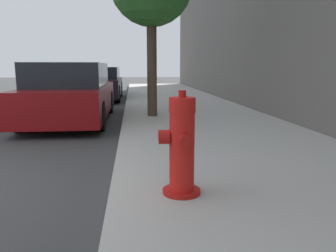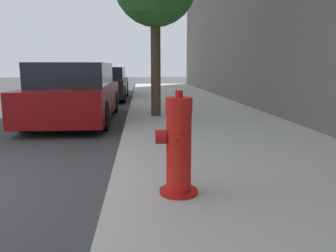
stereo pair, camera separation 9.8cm
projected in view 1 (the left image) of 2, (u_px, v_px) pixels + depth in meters
sidewalk_slab at (281, 186)px, 3.46m from camera, size 3.57×40.00×0.16m
fire_hydrant at (181, 147)px, 3.00m from camera, size 0.39×0.39×0.96m
parked_car_near at (71, 94)px, 7.97m from camera, size 1.80×4.49×1.42m
parked_car_mid at (99, 84)px, 13.33m from camera, size 1.82×4.24×1.32m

